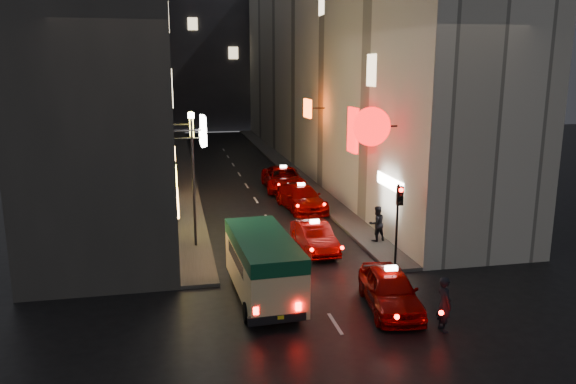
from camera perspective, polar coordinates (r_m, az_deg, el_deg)
building_left at (r=46.73m, az=-15.69°, el=12.96°), size 7.63×52.00×18.00m
building_right at (r=48.42m, az=4.08°, el=13.37°), size 8.11×52.00×18.00m
building_far at (r=78.84m, az=-8.25°, el=14.47°), size 30.00×10.00×22.00m
sidewalk_left at (r=47.39m, az=-10.52°, el=2.35°), size 1.50×52.00×0.15m
sidewalk_right at (r=48.28m, az=-0.38°, el=2.76°), size 1.50×52.00×0.15m
minibus at (r=20.59m, az=-2.55°, el=-6.90°), size 2.23×5.69×2.41m
taxi_near at (r=20.33m, az=10.36°, el=-9.44°), size 2.79×5.49×1.84m
taxi_second at (r=26.15m, az=2.71°, el=-4.34°), size 2.14×4.85×1.69m
taxi_third at (r=33.42m, az=1.34°, el=-0.37°), size 2.79×5.62×1.89m
taxi_far at (r=38.80m, az=-0.48°, el=1.54°), size 2.59×5.80×1.98m
pedestrian_crossing at (r=19.08m, az=15.60°, el=-10.55°), size 0.47×0.70×2.09m
pedestrian_sidewalk at (r=27.31m, az=9.01°, el=-2.95°), size 0.82×0.61×1.95m
traffic_light at (r=23.67m, az=11.19°, el=-1.57°), size 0.26×0.43×3.50m
lamp_post at (r=26.08m, az=-9.61°, el=2.14°), size 0.28×0.28×6.22m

